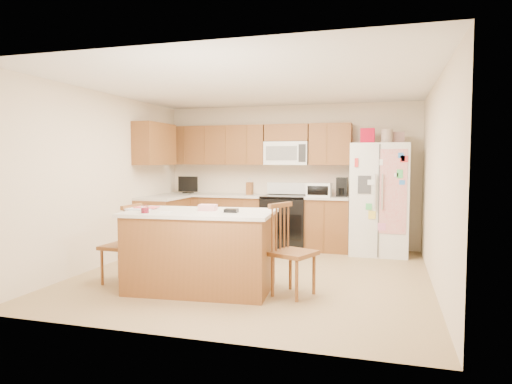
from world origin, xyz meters
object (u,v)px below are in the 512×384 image
(stove, at_px, (285,221))
(windsor_chair_left, at_px, (122,246))
(windsor_chair_back, at_px, (224,247))
(island, at_px, (201,250))
(refrigerator, at_px, (379,198))
(windsor_chair_right, at_px, (291,252))

(stove, height_order, windsor_chair_left, stove)
(stove, bearing_deg, windsor_chair_back, -98.93)
(island, xyz_separation_m, windsor_chair_back, (0.06, 0.61, -0.07))
(stove, bearing_deg, refrigerator, -2.30)
(windsor_chair_back, bearing_deg, windsor_chair_left, -152.28)
(refrigerator, xyz_separation_m, windsor_chair_right, (-0.90, -2.62, -0.43))
(refrigerator, relative_size, island, 1.12)
(refrigerator, xyz_separation_m, windsor_chair_left, (-3.04, -2.69, -0.46))
(stove, relative_size, refrigerator, 0.55)
(windsor_chair_left, distance_m, windsor_chair_right, 2.13)
(refrigerator, height_order, windsor_chair_back, refrigerator)
(island, distance_m, windsor_chair_right, 1.07)
(stove, distance_m, windsor_chair_right, 2.77)
(island, height_order, windsor_chair_back, island)
(refrigerator, bearing_deg, windsor_chair_left, -138.42)
(windsor_chair_left, bearing_deg, windsor_chair_right, 1.94)
(refrigerator, height_order, windsor_chair_right, refrigerator)
(island, bearing_deg, windsor_chair_back, 84.10)
(windsor_chair_left, relative_size, windsor_chair_right, 0.94)
(refrigerator, relative_size, windsor_chair_back, 2.37)
(island, xyz_separation_m, windsor_chair_left, (-1.06, 0.02, -0.01))
(windsor_chair_back, bearing_deg, windsor_chair_right, -27.24)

